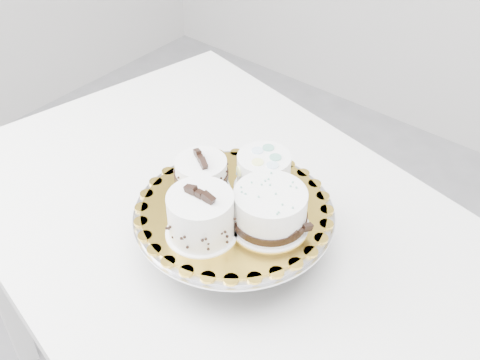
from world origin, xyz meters
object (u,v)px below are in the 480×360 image
Objects in this scene: table at (228,253)px; cake_banded at (201,177)px; cake_ribbon at (271,211)px; cake_swirl at (201,216)px; cake_stand at (234,222)px; cake_dots at (264,172)px; cake_board at (234,209)px.

table is 10.73× the size of cake_banded.
table is at bearing -177.91° from cake_ribbon.
cake_swirl is at bearing -56.33° from table.
table is 0.22m from cake_banded.
cake_stand is 0.11m from cake_swirl.
cake_dots is (0.05, 0.04, 0.21)m from table.
cake_banded is (-0.07, -0.00, 0.07)m from cake_stand.
cake_stand is 1.09× the size of cake_board.
cake_dots is at bearing 86.56° from cake_board.
cake_board reaches higher than cake_stand.
cake_banded is at bearing -179.06° from cake_board.
cake_board is 0.08m from cake_banded.
cake_stand is at bearing -26.55° from table.
cake_board is at bearing -33.69° from cake_stand.
table is 8.73× the size of cake_ribbon.
cake_banded is at bearing -134.74° from cake_dots.
cake_swirl reaches higher than cake_stand.
cake_board is at bearing -158.07° from cake_ribbon.
cake_banded is 0.15m from cake_ribbon.
table is 0.25m from cake_swirl.
cake_swirl is at bearing -90.87° from cake_board.
cake_ribbon reaches higher than cake_board.
cake_banded reaches higher than cake_board.
cake_banded is at bearing -160.05° from cake_ribbon.
cake_ribbon is at bearing -3.08° from table.
cake_dots is at bearing 46.60° from table.
table is at bearing 141.60° from cake_board.
cake_swirl reaches higher than cake_board.
cake_dots reaches higher than cake_board.
cake_dots is (0.01, 0.16, -0.00)m from cake_swirl.
cake_swirl is 0.97× the size of cake_banded.
cake_banded is 0.11m from cake_dots.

